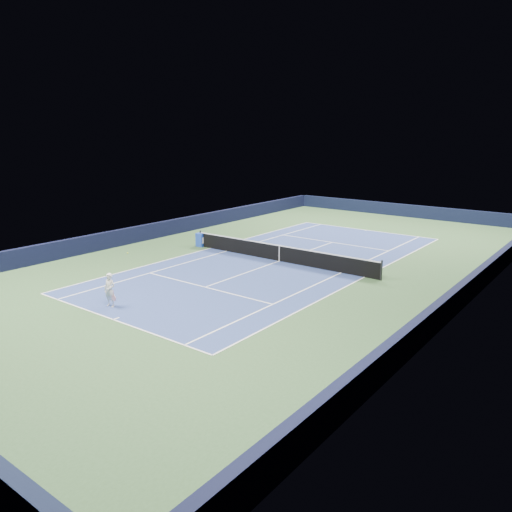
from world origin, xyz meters
The scene contains 19 objects.
ground centered at (0.00, 0.00, 0.00)m, with size 40.00×40.00×0.00m, color #31512C.
wall_far centered at (0.00, 19.82, 0.55)m, with size 22.00×0.35×1.10m, color black.
wall_right centered at (10.82, 0.00, 0.55)m, with size 0.35×40.00×1.10m, color black.
wall_left centered at (-10.82, 0.00, 0.55)m, with size 0.35×40.00×1.10m, color black.
court_surface centered at (0.00, 0.00, 0.00)m, with size 10.97×23.77×0.01m, color navy.
baseline_far centered at (0.00, 11.88, 0.01)m, with size 10.97×0.08×0.00m, color white.
baseline_near centered at (0.00, -11.88, 0.01)m, with size 10.97×0.08×0.00m, color white.
sideline_doubles_right centered at (5.49, 0.00, 0.01)m, with size 0.08×23.77×0.00m, color white.
sideline_doubles_left centered at (-5.49, 0.00, 0.01)m, with size 0.08×23.77×0.00m, color white.
sideline_singles_right centered at (4.12, 0.00, 0.01)m, with size 0.08×23.77×0.00m, color white.
sideline_singles_left centered at (-4.12, 0.00, 0.01)m, with size 0.08×23.77×0.00m, color white.
service_line_far centered at (0.00, 6.40, 0.01)m, with size 8.23×0.08×0.00m, color white.
service_line_near centered at (0.00, -6.40, 0.01)m, with size 8.23×0.08×0.00m, color white.
center_service_line centered at (0.00, 0.00, 0.01)m, with size 0.08×12.80×0.00m, color white.
center_mark_far centered at (0.00, 11.73, 0.01)m, with size 0.08×0.30×0.00m, color white.
center_mark_near centered at (0.00, -11.73, 0.01)m, with size 0.08×0.30×0.00m, color white.
tennis_net centered at (0.00, 0.00, 0.50)m, with size 12.90×0.10×1.07m.
sponsor_cube centered at (-6.40, 0.04, 0.45)m, with size 0.59×0.50×0.89m.
tennis_player centered at (-1.38, -10.95, 0.76)m, with size 0.76×1.27×2.27m.
Camera 1 is at (16.29, -23.51, 7.52)m, focal length 35.00 mm.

